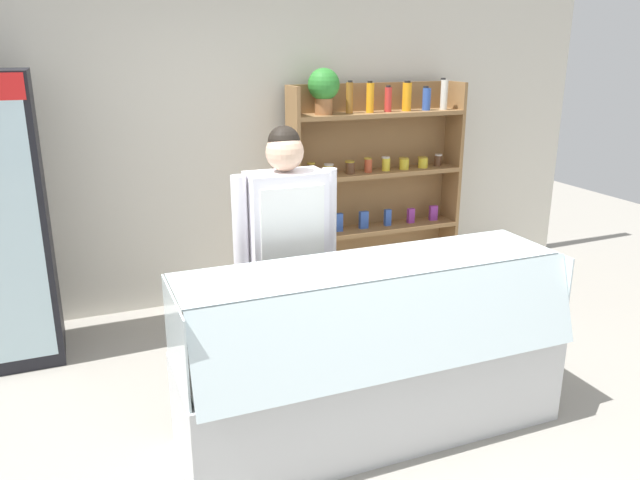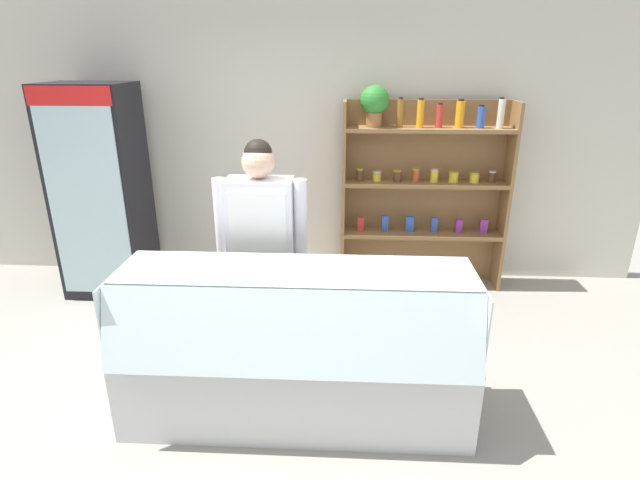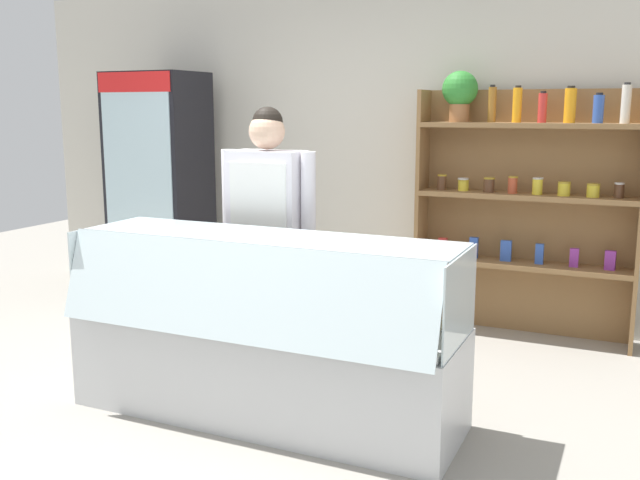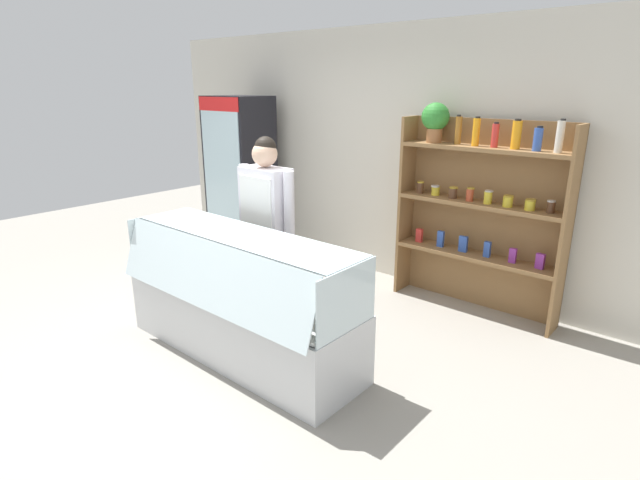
% 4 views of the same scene
% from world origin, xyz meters
% --- Properties ---
extents(ground_plane, '(12.00, 12.00, 0.00)m').
position_xyz_m(ground_plane, '(0.00, 0.00, 0.00)').
color(ground_plane, gray).
extents(back_wall, '(6.80, 0.10, 2.70)m').
position_xyz_m(back_wall, '(0.00, 2.34, 1.35)').
color(back_wall, beige).
rests_on(back_wall, ground).
extents(shelving_unit, '(1.57, 0.29, 1.94)m').
position_xyz_m(shelving_unit, '(1.14, 2.09, 1.08)').
color(shelving_unit, olive).
rests_on(shelving_unit, ground).
extents(deli_display_case, '(2.14, 0.71, 1.01)m').
position_xyz_m(deli_display_case, '(0.15, 0.03, 0.31)').
color(deli_display_case, silver).
rests_on(deli_display_case, ground).
extents(shop_clerk, '(0.64, 0.25, 1.68)m').
position_xyz_m(shop_clerk, '(-0.14, 0.62, 1.00)').
color(shop_clerk, '#2D2D38').
rests_on(shop_clerk, ground).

